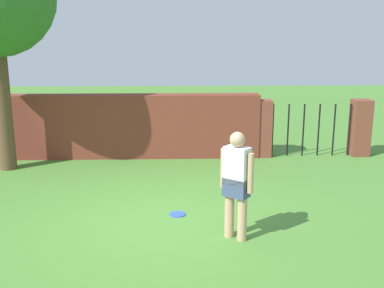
% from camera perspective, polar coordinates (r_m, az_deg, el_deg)
% --- Properties ---
extents(ground_plane, '(40.00, 40.00, 0.00)m').
position_cam_1_polar(ground_plane, '(7.62, -4.19, -9.40)').
color(ground_plane, '#4C8433').
extents(brick_wall, '(7.60, 0.50, 1.55)m').
position_cam_1_polar(brick_wall, '(11.37, -11.03, 2.17)').
color(brick_wall, brown).
rests_on(brick_wall, ground).
extents(person, '(0.44, 0.39, 1.62)m').
position_cam_1_polar(person, '(6.67, 5.56, -4.57)').
color(person, tan).
rests_on(person, ground).
extents(fence_gate, '(2.89, 0.44, 1.40)m').
position_cam_1_polar(fence_gate, '(11.71, 14.60, 1.93)').
color(fence_gate, brown).
rests_on(fence_gate, ground).
extents(frisbee_blue, '(0.27, 0.27, 0.02)m').
position_cam_1_polar(frisbee_blue, '(7.80, -1.82, -8.74)').
color(frisbee_blue, blue).
rests_on(frisbee_blue, ground).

